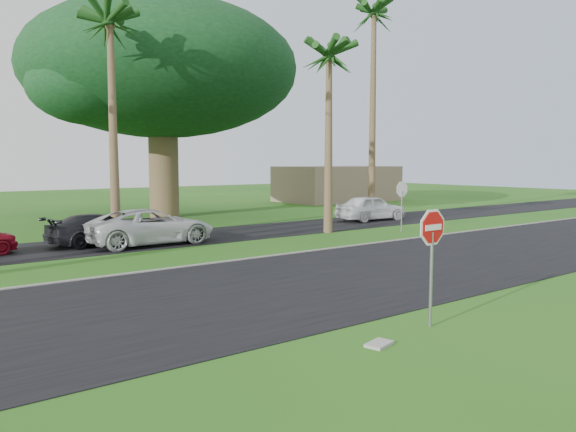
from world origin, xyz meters
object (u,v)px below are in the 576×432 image
Objects in this scene: stop_sign_far at (402,196)px; car_minivan at (150,227)px; stop_sign_near at (432,243)px; car_pickup at (371,208)px; car_dark at (100,230)px.

stop_sign_far is 0.49× the size of car_minivan.
stop_sign_near reaches higher than car_minivan.
car_pickup is at bearing 47.97° from stop_sign_near.
stop_sign_far is 0.60× the size of car_dark.
stop_sign_near is 0.60× the size of car_dark.
stop_sign_far reaches higher than car_minivan.
car_minivan is at bearing 89.88° from stop_sign_near.
car_dark is at bearing 53.00° from car_minivan.
car_pickup reaches higher than car_dark.
stop_sign_far is at bearing 43.73° from stop_sign_near.
car_pickup is at bearing -85.82° from car_minivan.
stop_sign_near is 14.49m from car_minivan.
stop_sign_far reaches higher than car_dark.
car_dark is 15.73m from car_pickup.
stop_sign_near is 0.49× the size of car_minivan.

